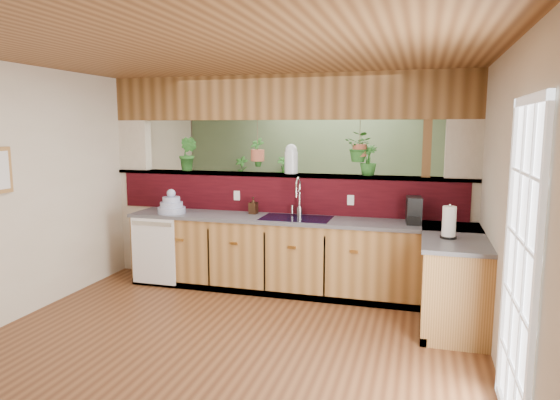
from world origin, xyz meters
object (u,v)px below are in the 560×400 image
(faucet, at_px, (298,195))
(coffee_maker, at_px, (414,211))
(paper_towel, at_px, (449,223))
(shelving_console, at_px, (268,215))
(glass_jar, at_px, (291,159))
(dish_stack, at_px, (172,206))
(soap_dispenser, at_px, (253,205))

(faucet, relative_size, coffee_maker, 1.59)
(paper_towel, distance_m, shelving_console, 4.03)
(paper_towel, distance_m, glass_jar, 2.16)
(dish_stack, bearing_deg, faucet, 9.17)
(faucet, xyz_separation_m, shelving_console, (-1.04, 2.12, -0.66))
(soap_dispenser, bearing_deg, dish_stack, -166.36)
(coffee_maker, xyz_separation_m, shelving_console, (-2.39, 2.25, -0.54))
(paper_towel, bearing_deg, soap_dispenser, 161.02)
(faucet, distance_m, paper_towel, 1.87)
(glass_jar, bearing_deg, coffee_maker, -12.97)
(soap_dispenser, xyz_separation_m, paper_towel, (2.26, -0.78, 0.05))
(paper_towel, height_order, shelving_console, paper_towel)
(coffee_maker, xyz_separation_m, glass_jar, (-1.50, 0.35, 0.54))
(faucet, xyz_separation_m, soap_dispenser, (-0.57, -0.01, -0.15))
(faucet, relative_size, glass_jar, 1.30)
(coffee_maker, bearing_deg, shelving_console, 130.96)
(soap_dispenser, xyz_separation_m, coffee_maker, (1.92, -0.11, 0.03))
(soap_dispenser, relative_size, paper_towel, 0.63)
(soap_dispenser, xyz_separation_m, shelving_console, (-0.47, 2.13, -0.50))
(faucet, xyz_separation_m, coffee_maker, (1.35, -0.12, -0.12))
(soap_dispenser, bearing_deg, faucet, 1.11)
(coffee_maker, height_order, paper_towel, paper_towel)
(soap_dispenser, distance_m, coffee_maker, 1.92)
(soap_dispenser, relative_size, glass_jar, 0.57)
(faucet, relative_size, dish_stack, 1.38)
(dish_stack, xyz_separation_m, soap_dispenser, (0.99, 0.24, 0.01))
(coffee_maker, height_order, glass_jar, glass_jar)
(faucet, relative_size, paper_towel, 1.43)
(faucet, distance_m, coffee_maker, 1.36)
(coffee_maker, distance_m, shelving_console, 3.32)
(shelving_console, bearing_deg, paper_towel, -61.68)
(dish_stack, xyz_separation_m, shelving_console, (0.52, 2.37, -0.49))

